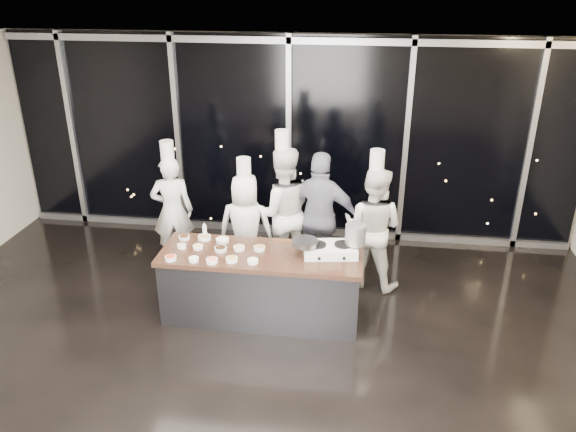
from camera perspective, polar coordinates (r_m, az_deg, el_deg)
name	(u,v)px	position (r m, az deg, el deg)	size (l,w,h in m)	color
ground	(248,360)	(6.57, -4.07, -14.39)	(9.00, 9.00, 0.00)	black
room_shell	(259,173)	(5.44, -2.93, 4.35)	(9.02, 7.02, 3.21)	beige
window_wall	(289,139)	(8.89, 0.12, 7.79)	(8.90, 0.11, 3.20)	black
demo_counter	(262,285)	(7.04, -2.69, -7.00)	(2.46, 0.86, 0.90)	#39393F
stove	(330,249)	(6.77, 4.30, -3.40)	(0.69, 0.48, 0.14)	white
frying_pan	(304,242)	(6.69, 1.67, -2.70)	(0.58, 0.37, 0.05)	slate
stock_pot	(356,234)	(6.72, 6.88, -1.85)	(0.24, 0.24, 0.24)	#B0B0B2
prep_bowls	(214,249)	(6.91, -7.48, -3.33)	(1.14, 0.74, 0.05)	white
squeeze_bottle	(205,230)	(7.25, -8.47, -1.42)	(0.06, 0.06, 0.20)	silver
chef_far_left	(172,210)	(8.32, -11.66, 0.64)	(0.68, 0.52, 1.88)	silver
chef_left	(246,227)	(7.76, -4.32, -1.12)	(0.78, 0.53, 1.79)	silver
chef_center	(282,211)	(7.84, -0.57, 0.49)	(1.09, 0.97, 2.11)	silver
guest	(321,218)	(7.70, 3.36, -0.16)	(1.14, 0.61, 1.86)	#161B3E
chef_right	(373,227)	(7.64, 8.60, -1.10)	(1.00, 0.88, 1.95)	silver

